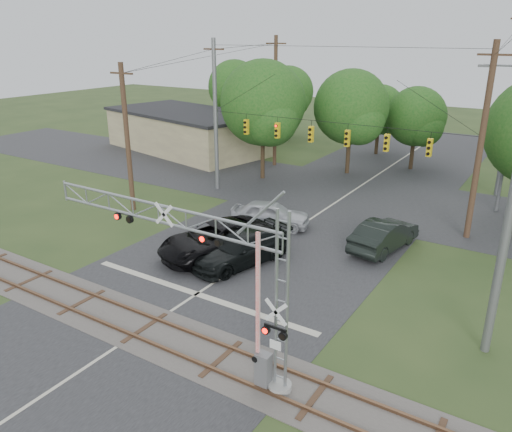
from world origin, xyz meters
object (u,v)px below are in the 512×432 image
Objects in this scene: sedan_silver at (270,214)px; commercial_building at (187,131)px; pickup_black at (217,239)px; traffic_signal_span at (342,132)px; car_dark at (241,248)px; crossing_gantry at (203,261)px; streetlight at (506,131)px.

commercial_building is (-19.11, 14.74, 1.22)m from sedan_silver.
sedan_silver is at bearing 106.20° from pickup_black.
traffic_signal_span is 3.24× the size of car_dark.
crossing_gantry is 0.57× the size of commercial_building.
traffic_signal_span reaches higher than car_dark.
commercial_building is at bearing 173.37° from streetlight.
streetlight reaches higher than crossing_gantry.
traffic_signal_span reaches higher than pickup_black.
car_dark is at bearing 115.46° from crossing_gantry.
streetlight is at bearing 75.15° from car_dark.
crossing_gantry is at bearing -36.87° from commercial_building.
commercial_building reaches higher than car_dark.
traffic_signal_span is at bearing -12.03° from commercial_building.
pickup_black is 1.14× the size of car_dark.
sedan_silver is (0.30, 5.32, -0.08)m from pickup_black.
streetlight reaches higher than sedan_silver.
streetlight is at bearing 75.14° from crossing_gantry.
commercial_building reaches higher than pickup_black.
traffic_signal_span is 1.92× the size of streetlight.
commercial_building is at bearing 130.80° from crossing_gantry.
traffic_signal_span is 11.09m from streetlight.
car_dark is at bearing -95.89° from traffic_signal_span.
traffic_signal_span is at bearing -46.21° from sedan_silver.
traffic_signal_span reaches higher than crossing_gantry.
crossing_gantry reaches higher than car_dark.
streetlight is (10.27, 16.67, 4.75)m from car_dark.
commercial_building is at bearing 155.64° from traffic_signal_span.
car_dark is (-1.08, -10.46, -4.80)m from traffic_signal_span.
crossing_gantry is 37.24m from commercial_building.
streetlight is at bearing 34.02° from traffic_signal_span.
pickup_black is 0.68× the size of streetlight.
car_dark is 20.15m from streetlight.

